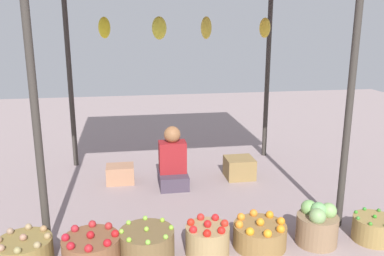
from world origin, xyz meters
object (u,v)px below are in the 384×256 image
(wooden_crate_stacked_rear, at_px, (120,174))
(basket_oranges, at_px, (260,235))
(basket_limes, at_px, (147,245))
(basket_potatoes, at_px, (25,253))
(basket_green_chilies, at_px, (373,229))
(basket_red_apples, at_px, (92,252))
(basket_cabbages, at_px, (317,225))
(basket_red_tomatoes, at_px, (207,239))
(wooden_crate_near_vendor, at_px, (239,168))
(vendor_person, at_px, (173,163))

(wooden_crate_stacked_rear, bearing_deg, basket_oranges, -54.38)
(basket_limes, height_order, wooden_crate_stacked_rear, basket_limes)
(basket_potatoes, bearing_deg, basket_green_chilies, -0.94)
(basket_red_apples, xyz_separation_m, basket_cabbages, (2.07, 0.06, 0.04))
(basket_red_tomatoes, height_order, basket_oranges, basket_red_tomatoes)
(basket_potatoes, height_order, basket_limes, basket_limes)
(basket_potatoes, height_order, basket_red_tomatoes, basket_red_tomatoes)
(basket_potatoes, height_order, wooden_crate_stacked_rear, basket_potatoes)
(basket_limes, xyz_separation_m, wooden_crate_near_vendor, (1.34, 1.79, -0.00))
(basket_red_apples, height_order, wooden_crate_near_vendor, basket_red_apples)
(basket_red_tomatoes, relative_size, basket_oranges, 0.80)
(basket_red_apples, distance_m, basket_cabbages, 2.07)
(basket_oranges, xyz_separation_m, basket_cabbages, (0.55, -0.03, 0.07))
(basket_oranges, relative_size, wooden_crate_near_vendor, 1.32)
(basket_limes, xyz_separation_m, basket_red_tomatoes, (0.54, 0.00, 0.00))
(basket_limes, relative_size, wooden_crate_stacked_rear, 1.36)
(basket_potatoes, relative_size, basket_green_chilies, 1.20)
(wooden_crate_stacked_rear, bearing_deg, basket_limes, -82.50)
(vendor_person, relative_size, basket_green_chilies, 2.01)
(basket_oranges, height_order, basket_green_chilies, basket_oranges)
(basket_cabbages, relative_size, wooden_crate_stacked_rear, 1.17)
(basket_potatoes, relative_size, basket_cabbages, 1.12)
(vendor_person, distance_m, wooden_crate_stacked_rear, 0.72)
(basket_potatoes, bearing_deg, wooden_crate_near_vendor, 36.39)
(basket_red_apples, bearing_deg, basket_oranges, 3.66)
(basket_cabbages, bearing_deg, vendor_person, 125.85)
(vendor_person, distance_m, basket_limes, 1.71)
(basket_potatoes, distance_m, basket_oranges, 2.07)
(basket_red_apples, relative_size, wooden_crate_stacked_rear, 1.37)
(basket_potatoes, xyz_separation_m, basket_oranges, (2.07, 0.01, -0.02))
(basket_red_tomatoes, xyz_separation_m, basket_oranges, (0.51, 0.05, -0.03))
(vendor_person, bearing_deg, basket_red_tomatoes, -85.85)
(basket_red_apples, bearing_deg, basket_potatoes, 171.42)
(basket_oranges, xyz_separation_m, wooden_crate_near_vendor, (0.29, 1.73, 0.02))
(basket_green_chilies, height_order, wooden_crate_stacked_rear, basket_green_chilies)
(basket_potatoes, distance_m, basket_cabbages, 2.62)
(basket_oranges, bearing_deg, basket_limes, -176.88)
(basket_red_tomatoes, relative_size, wooden_crate_near_vendor, 1.06)
(basket_limes, relative_size, basket_green_chilies, 1.24)
(basket_limes, height_order, basket_oranges, basket_limes)
(wooden_crate_near_vendor, height_order, wooden_crate_stacked_rear, wooden_crate_near_vendor)
(basket_green_chilies, distance_m, wooden_crate_near_vendor, 1.97)
(basket_green_chilies, xyz_separation_m, wooden_crate_near_vendor, (-0.82, 1.80, 0.02))
(basket_red_tomatoes, relative_size, wooden_crate_stacked_rear, 1.11)
(basket_red_tomatoes, bearing_deg, wooden_crate_stacked_rear, 112.93)
(basket_oranges, bearing_deg, vendor_person, 111.49)
(basket_oranges, bearing_deg, basket_potatoes, -179.64)
(basket_red_apples, bearing_deg, basket_red_tomatoes, 2.47)
(basket_oranges, distance_m, basket_cabbages, 0.55)
(vendor_person, height_order, basket_red_apples, vendor_person)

